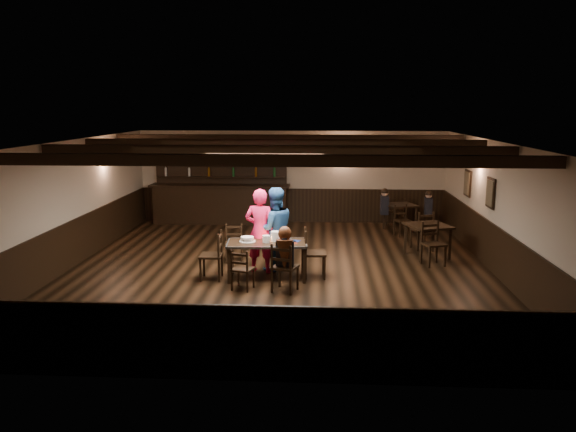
# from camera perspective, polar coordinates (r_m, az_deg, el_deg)

# --- Properties ---
(ground) EXTENTS (10.00, 10.00, 0.00)m
(ground) POSITION_cam_1_polar(r_m,az_deg,el_deg) (12.03, -0.89, -5.37)
(ground) COLOR black
(ground) RESTS_ON ground
(room_shell) EXTENTS (9.02, 10.02, 2.71)m
(room_shell) POSITION_cam_1_polar(r_m,az_deg,el_deg) (11.69, -0.86, 2.91)
(room_shell) COLOR beige
(room_shell) RESTS_ON ground
(dining_table) EXTENTS (1.64, 0.90, 0.75)m
(dining_table) POSITION_cam_1_polar(r_m,az_deg,el_deg) (11.20, -2.16, -3.06)
(dining_table) COLOR black
(dining_table) RESTS_ON ground
(chair_near_left) EXTENTS (0.45, 0.44, 0.79)m
(chair_near_left) POSITION_cam_1_polar(r_m,az_deg,el_deg) (10.56, -4.78, -5.15)
(chair_near_left) COLOR black
(chair_near_left) RESTS_ON ground
(chair_near_right) EXTENTS (0.55, 0.54, 0.93)m
(chair_near_right) POSITION_cam_1_polar(r_m,az_deg,el_deg) (10.39, -0.49, -4.92)
(chair_near_right) COLOR black
(chair_near_right) RESTS_ON ground
(chair_end_left) EXTENTS (0.44, 0.46, 0.97)m
(chair_end_left) POSITION_cam_1_polar(r_m,az_deg,el_deg) (11.27, -7.41, -3.61)
(chair_end_left) COLOR black
(chair_end_left) RESTS_ON ground
(chair_end_right) EXTENTS (0.47, 0.49, 1.00)m
(chair_end_right) POSITION_cam_1_polar(r_m,az_deg,el_deg) (11.31, 2.30, -3.40)
(chair_end_right) COLOR black
(chair_end_right) RESTS_ON ground
(chair_far_pushed) EXTENTS (0.44, 0.42, 0.84)m
(chair_far_pushed) POSITION_cam_1_polar(r_m,az_deg,el_deg) (12.57, -5.51, -2.39)
(chair_far_pushed) COLOR black
(chair_far_pushed) RESTS_ON ground
(woman_pink) EXTENTS (0.70, 0.52, 1.76)m
(woman_pink) POSITION_cam_1_polar(r_m,az_deg,el_deg) (11.62, -2.85, -1.50)
(woman_pink) COLOR #FA2E70
(woman_pink) RESTS_ON ground
(man_blue) EXTENTS (1.03, 0.91, 1.76)m
(man_blue) POSITION_cam_1_polar(r_m,az_deg,el_deg) (11.74, -1.38, -1.35)
(man_blue) COLOR navy
(man_blue) RESTS_ON ground
(seated_person) EXTENTS (0.33, 0.50, 0.81)m
(seated_person) POSITION_cam_1_polar(r_m,az_deg,el_deg) (10.37, -0.32, -3.33)
(seated_person) COLOR black
(seated_person) RESTS_ON ground
(cake) EXTENTS (0.32, 0.32, 0.10)m
(cake) POSITION_cam_1_polar(r_m,az_deg,el_deg) (11.24, -4.15, -2.39)
(cake) COLOR white
(cake) RESTS_ON dining_table
(plate_stack_a) EXTENTS (0.15, 0.15, 0.14)m
(plate_stack_a) POSITION_cam_1_polar(r_m,az_deg,el_deg) (11.15, -2.23, -2.33)
(plate_stack_a) COLOR white
(plate_stack_a) RESTS_ON dining_table
(plate_stack_b) EXTENTS (0.18, 0.18, 0.21)m
(plate_stack_b) POSITION_cam_1_polar(r_m,az_deg,el_deg) (11.22, -1.29, -2.07)
(plate_stack_b) COLOR white
(plate_stack_b) RESTS_ON dining_table
(tea_light) EXTENTS (0.05, 0.05, 0.06)m
(tea_light) POSITION_cam_1_polar(r_m,az_deg,el_deg) (11.31, -2.06, -2.38)
(tea_light) COLOR #A5A8AD
(tea_light) RESTS_ON dining_table
(salt_shaker) EXTENTS (0.04, 0.04, 0.09)m
(salt_shaker) POSITION_cam_1_polar(r_m,az_deg,el_deg) (11.05, -0.44, -2.59)
(salt_shaker) COLOR silver
(salt_shaker) RESTS_ON dining_table
(pepper_shaker) EXTENTS (0.03, 0.03, 0.08)m
(pepper_shaker) POSITION_cam_1_polar(r_m,az_deg,el_deg) (11.12, 0.28, -2.51)
(pepper_shaker) COLOR #A5A8AD
(pepper_shaker) RESTS_ON dining_table
(drink_glass) EXTENTS (0.06, 0.06, 0.10)m
(drink_glass) POSITION_cam_1_polar(r_m,az_deg,el_deg) (11.28, -0.87, -2.29)
(drink_glass) COLOR silver
(drink_glass) RESTS_ON dining_table
(menu_red) EXTENTS (0.34, 0.28, 0.00)m
(menu_red) POSITION_cam_1_polar(r_m,az_deg,el_deg) (11.12, 0.12, -2.72)
(menu_red) COLOR maroon
(menu_red) RESTS_ON dining_table
(menu_blue) EXTENTS (0.35, 0.31, 0.00)m
(menu_blue) POSITION_cam_1_polar(r_m,az_deg,el_deg) (11.28, 0.44, -2.52)
(menu_blue) COLOR #0E1A48
(menu_blue) RESTS_ON dining_table
(bar_counter) EXTENTS (4.09, 0.70, 2.20)m
(bar_counter) POSITION_cam_1_polar(r_m,az_deg,el_deg) (16.71, -6.86, 1.78)
(bar_counter) COLOR black
(bar_counter) RESTS_ON ground
(back_table_a) EXTENTS (1.12, 1.12, 0.75)m
(back_table_a) POSITION_cam_1_polar(r_m,az_deg,el_deg) (13.21, 14.02, -1.28)
(back_table_a) COLOR black
(back_table_a) RESTS_ON ground
(back_table_b) EXTENTS (0.99, 0.99, 0.75)m
(back_table_b) POSITION_cam_1_polar(r_m,az_deg,el_deg) (15.80, 11.32, 0.82)
(back_table_b) COLOR black
(back_table_b) RESTS_ON ground
(bg_patron_left) EXTENTS (0.22, 0.35, 0.72)m
(bg_patron_left) POSITION_cam_1_polar(r_m,az_deg,el_deg) (15.72, 9.78, 1.48)
(bg_patron_left) COLOR black
(bg_patron_left) RESTS_ON ground
(bg_patron_right) EXTENTS (0.23, 0.34, 0.67)m
(bg_patron_right) POSITION_cam_1_polar(r_m,az_deg,el_deg) (15.85, 14.07, 1.30)
(bg_patron_right) COLOR black
(bg_patron_right) RESTS_ON ground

